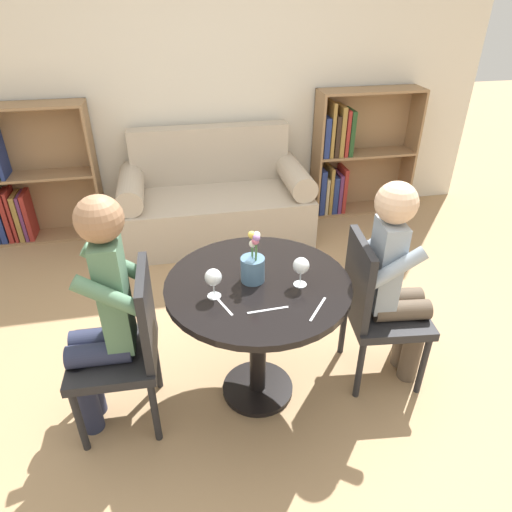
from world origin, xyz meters
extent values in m
plane|color=tan|center=(0.00, 0.00, 0.00)|extent=(16.00, 16.00, 0.00)
cube|color=silver|center=(0.00, 2.35, 1.35)|extent=(5.20, 0.05, 2.70)
cylinder|color=black|center=(0.00, 0.00, 0.73)|extent=(0.92, 0.92, 0.03)
cylinder|color=black|center=(0.00, 0.00, 0.37)|extent=(0.09, 0.09, 0.69)
cylinder|color=black|center=(0.00, 0.00, 0.01)|extent=(0.40, 0.40, 0.03)
cube|color=#B7A893|center=(0.00, 1.87, 0.21)|extent=(1.63, 0.80, 0.42)
cube|color=#B7A893|center=(0.00, 2.19, 0.67)|extent=(1.41, 0.16, 0.50)
cylinder|color=#B7A893|center=(-0.71, 1.87, 0.53)|extent=(0.22, 0.72, 0.22)
cylinder|color=#B7A893|center=(0.71, 1.87, 0.53)|extent=(0.22, 0.72, 0.22)
cube|color=#93704C|center=(-1.48, 2.29, 0.59)|extent=(0.97, 0.02, 1.18)
cube|color=#93704C|center=(-1.00, 2.16, 0.59)|extent=(0.02, 0.28, 1.18)
cube|color=#93704C|center=(-1.48, 2.16, 0.01)|extent=(0.93, 0.28, 0.02)
cube|color=#93704C|center=(-1.48, 2.16, 0.59)|extent=(0.93, 0.28, 0.02)
cube|color=#93704C|center=(-1.48, 2.16, 1.17)|extent=(0.93, 0.28, 0.02)
cube|color=navy|center=(-1.86, 2.16, 0.24)|extent=(0.05, 0.23, 0.44)
cube|color=maroon|center=(-1.80, 2.16, 0.25)|extent=(0.04, 0.23, 0.45)
cube|color=maroon|center=(-1.76, 2.16, 0.25)|extent=(0.03, 0.23, 0.46)
cube|color=olive|center=(-1.71, 2.16, 0.23)|extent=(0.04, 0.23, 0.42)
cube|color=#602D5B|center=(-1.67, 2.16, 0.23)|extent=(0.03, 0.23, 0.41)
cube|color=maroon|center=(-1.63, 2.16, 0.23)|extent=(0.04, 0.23, 0.43)
cube|color=#93704C|center=(1.48, 2.29, 0.59)|extent=(0.97, 0.02, 1.18)
cube|color=#93704C|center=(1.00, 2.16, 0.59)|extent=(0.02, 0.28, 1.18)
cube|color=#93704C|center=(1.95, 2.16, 0.59)|extent=(0.02, 0.28, 1.18)
cube|color=#93704C|center=(1.48, 2.16, 0.01)|extent=(0.93, 0.28, 0.02)
cube|color=#93704C|center=(1.48, 2.16, 0.59)|extent=(0.93, 0.28, 0.02)
cube|color=#93704C|center=(1.48, 2.16, 1.17)|extent=(0.93, 0.28, 0.02)
cube|color=navy|center=(1.06, 2.16, 0.25)|extent=(0.05, 0.23, 0.45)
cube|color=tan|center=(1.10, 2.16, 0.20)|extent=(0.03, 0.23, 0.37)
cube|color=olive|center=(1.14, 2.16, 0.25)|extent=(0.03, 0.23, 0.46)
cube|color=navy|center=(1.19, 2.16, 0.21)|extent=(0.05, 0.23, 0.37)
cube|color=#602D5B|center=(1.24, 2.16, 0.22)|extent=(0.04, 0.23, 0.39)
cube|color=maroon|center=(1.28, 2.16, 0.24)|extent=(0.04, 0.23, 0.45)
cube|color=navy|center=(1.06, 2.16, 0.78)|extent=(0.05, 0.23, 0.36)
cube|color=olive|center=(1.11, 2.16, 0.85)|extent=(0.03, 0.23, 0.49)
cube|color=#332319|center=(1.15, 2.16, 0.79)|extent=(0.04, 0.23, 0.38)
cube|color=olive|center=(1.20, 2.16, 0.83)|extent=(0.04, 0.23, 0.46)
cube|color=maroon|center=(1.25, 2.16, 0.81)|extent=(0.03, 0.23, 0.42)
cube|color=#234723|center=(1.29, 2.16, 0.81)|extent=(0.04, 0.23, 0.41)
cylinder|color=#232326|center=(-0.91, 0.15, 0.20)|extent=(0.04, 0.04, 0.40)
cylinder|color=#232326|center=(-0.92, -0.21, 0.20)|extent=(0.04, 0.04, 0.40)
cylinder|color=#232326|center=(-0.55, 0.14, 0.20)|extent=(0.04, 0.04, 0.40)
cylinder|color=#232326|center=(-0.56, -0.22, 0.20)|extent=(0.04, 0.04, 0.40)
cube|color=#232326|center=(-0.73, -0.03, 0.42)|extent=(0.43, 0.43, 0.05)
cube|color=#232326|center=(-0.54, -0.04, 0.68)|extent=(0.05, 0.38, 0.45)
cylinder|color=#232326|center=(0.89, -0.19, 0.20)|extent=(0.04, 0.04, 0.40)
cylinder|color=#232326|center=(0.93, 0.17, 0.20)|extent=(0.04, 0.04, 0.40)
cylinder|color=#232326|center=(0.54, -0.15, 0.20)|extent=(0.04, 0.04, 0.40)
cylinder|color=#232326|center=(0.58, 0.21, 0.20)|extent=(0.04, 0.04, 0.40)
cube|color=#232326|center=(0.73, 0.01, 0.42)|extent=(0.46, 0.46, 0.05)
cube|color=#232326|center=(0.55, 0.03, 0.68)|extent=(0.08, 0.38, 0.45)
cylinder|color=#282D47|center=(-0.89, 0.03, 0.23)|extent=(0.11, 0.11, 0.45)
cylinder|color=#282D47|center=(-0.90, -0.08, 0.23)|extent=(0.11, 0.11, 0.45)
cylinder|color=#282D47|center=(-0.78, 0.03, 0.50)|extent=(0.30, 0.12, 0.11)
cylinder|color=#282D47|center=(-0.79, -0.08, 0.50)|extent=(0.30, 0.12, 0.11)
cube|color=#517A5B|center=(-0.67, -0.03, 0.79)|extent=(0.13, 0.20, 0.57)
cylinder|color=#517A5B|center=(-0.67, 0.10, 0.89)|extent=(0.29, 0.08, 0.23)
cylinder|color=#517A5B|center=(-0.68, -0.17, 0.89)|extent=(0.29, 0.08, 0.23)
sphere|color=#936B4C|center=(-0.67, -0.03, 1.18)|extent=(0.21, 0.21, 0.21)
cylinder|color=brown|center=(0.89, -0.07, 0.23)|extent=(0.11, 0.11, 0.45)
cylinder|color=brown|center=(0.90, 0.04, 0.23)|extent=(0.11, 0.11, 0.45)
cylinder|color=brown|center=(0.78, -0.06, 0.50)|extent=(0.31, 0.14, 0.11)
cylinder|color=brown|center=(0.79, 0.05, 0.50)|extent=(0.31, 0.14, 0.11)
cube|color=#93A3B2|center=(0.67, 0.01, 0.76)|extent=(0.14, 0.21, 0.50)
cylinder|color=#93A3B2|center=(0.66, -0.12, 0.83)|extent=(0.29, 0.10, 0.23)
cylinder|color=#93A3B2|center=(0.69, 0.15, 0.83)|extent=(0.29, 0.10, 0.23)
sphere|color=beige|center=(0.67, 0.01, 1.11)|extent=(0.21, 0.21, 0.21)
cylinder|color=white|center=(-0.22, -0.07, 0.75)|extent=(0.06, 0.06, 0.00)
cylinder|color=white|center=(-0.22, -0.07, 0.79)|extent=(0.01, 0.01, 0.07)
sphere|color=white|center=(-0.22, -0.07, 0.86)|extent=(0.08, 0.08, 0.08)
sphere|color=maroon|center=(-0.22, -0.07, 0.85)|extent=(0.06, 0.06, 0.06)
cylinder|color=white|center=(0.20, -0.06, 0.75)|extent=(0.06, 0.06, 0.00)
cylinder|color=white|center=(0.20, -0.06, 0.79)|extent=(0.01, 0.01, 0.07)
sphere|color=white|center=(0.20, -0.06, 0.86)|extent=(0.08, 0.08, 0.08)
sphere|color=maroon|center=(0.20, -0.06, 0.85)|extent=(0.06, 0.06, 0.06)
cylinder|color=slate|center=(-0.02, 0.02, 0.82)|extent=(0.12, 0.12, 0.13)
cylinder|color=#4C7A42|center=(-0.02, 0.02, 0.92)|extent=(0.00, 0.00, 0.08)
sphere|color=silver|center=(-0.02, 0.02, 0.96)|extent=(0.04, 0.04, 0.04)
cylinder|color=#4C7A42|center=(0.00, 0.03, 0.94)|extent=(0.01, 0.01, 0.12)
sphere|color=silver|center=(0.00, 0.03, 1.00)|extent=(0.04, 0.04, 0.04)
cylinder|color=#4C7A42|center=(-0.01, 0.00, 0.94)|extent=(0.01, 0.01, 0.12)
sphere|color=#9E70B2|center=(-0.01, 0.00, 1.00)|extent=(0.04, 0.04, 0.04)
cylinder|color=#4C7A42|center=(-0.01, 0.00, 0.93)|extent=(0.01, 0.01, 0.11)
sphere|color=#D16684|center=(-0.01, 0.00, 0.98)|extent=(0.04, 0.04, 0.04)
cylinder|color=#4C7A42|center=(-0.02, 0.04, 0.94)|extent=(0.00, 0.01, 0.12)
sphere|color=#EACC4C|center=(-0.02, 0.04, 1.00)|extent=(0.04, 0.04, 0.04)
cube|color=silver|center=(0.00, -0.23, 0.75)|extent=(0.19, 0.02, 0.00)
cube|color=silver|center=(-0.20, -0.14, 0.75)|extent=(0.08, 0.18, 0.00)
cube|color=silver|center=(0.22, -0.26, 0.75)|extent=(0.13, 0.16, 0.00)
camera|label=1|loc=(-0.37, -1.80, 2.02)|focal=32.00mm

